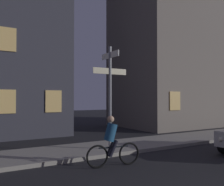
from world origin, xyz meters
name	(u,v)px	position (x,y,z in m)	size (l,w,h in m)	color
sidewalk_kerb	(74,152)	(0.00, 6.88, 0.07)	(40.00, 2.62, 0.14)	gray
signpost	(110,89)	(1.29, 6.31, 2.54)	(1.53, 1.30, 4.11)	gray
cyclist	(112,143)	(0.29, 4.48, 0.75)	(1.81, 0.38, 1.61)	black
building_right_block	(184,17)	(12.27, 12.58, 9.06)	(11.54, 6.41, 18.13)	slate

